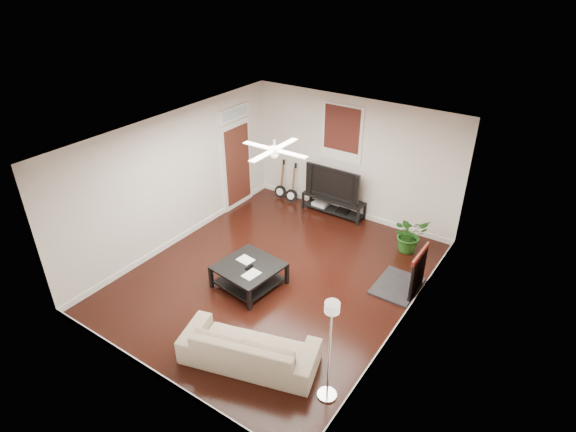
# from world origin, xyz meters

# --- Properties ---
(room) EXTENTS (5.01, 6.01, 2.81)m
(room) POSITION_xyz_m (0.00, 0.00, 1.40)
(room) COLOR black
(room) RESTS_ON ground
(brick_accent) EXTENTS (0.02, 2.20, 2.80)m
(brick_accent) POSITION_xyz_m (2.49, 1.00, 1.40)
(brick_accent) COLOR #A34334
(brick_accent) RESTS_ON floor
(fireplace) EXTENTS (0.80, 1.10, 0.92)m
(fireplace) POSITION_xyz_m (2.20, 1.00, 0.46)
(fireplace) COLOR black
(fireplace) RESTS_ON floor
(window_back) EXTENTS (1.00, 0.06, 1.30)m
(window_back) POSITION_xyz_m (-0.30, 2.97, 1.95)
(window_back) COLOR #39100F
(window_back) RESTS_ON wall_back
(door_left) EXTENTS (0.08, 1.00, 2.50)m
(door_left) POSITION_xyz_m (-2.46, 1.90, 1.25)
(door_left) COLOR white
(door_left) RESTS_ON wall_left
(tv_stand) EXTENTS (1.52, 0.41, 0.43)m
(tv_stand) POSITION_xyz_m (-0.32, 2.78, 0.21)
(tv_stand) COLOR black
(tv_stand) RESTS_ON floor
(tv) EXTENTS (1.36, 0.18, 0.78)m
(tv) POSITION_xyz_m (-0.32, 2.80, 0.82)
(tv) COLOR black
(tv) RESTS_ON tv_stand
(coffee_table) EXTENTS (1.17, 1.17, 0.44)m
(coffee_table) POSITION_xyz_m (-0.27, -0.49, 0.22)
(coffee_table) COLOR black
(coffee_table) RESTS_ON floor
(sofa) EXTENTS (2.21, 1.35, 0.60)m
(sofa) POSITION_xyz_m (0.90, -1.97, 0.30)
(sofa) COLOR tan
(sofa) RESTS_ON floor
(floor_lamp) EXTENTS (0.34, 0.34, 1.69)m
(floor_lamp) POSITION_xyz_m (2.20, -1.87, 0.85)
(floor_lamp) COLOR silver
(floor_lamp) RESTS_ON floor
(potted_plant) EXTENTS (0.92, 0.93, 0.78)m
(potted_plant) POSITION_xyz_m (1.74, 2.28, 0.39)
(potted_plant) COLOR #205919
(potted_plant) RESTS_ON floor
(guitar_left) EXTENTS (0.34, 0.26, 0.99)m
(guitar_left) POSITION_xyz_m (-1.82, 2.75, 0.50)
(guitar_left) COLOR black
(guitar_left) RESTS_ON floor
(guitar_right) EXTENTS (0.35, 0.29, 0.99)m
(guitar_right) POSITION_xyz_m (-1.47, 2.72, 0.50)
(guitar_right) COLOR black
(guitar_right) RESTS_ON floor
(ceiling_fan) EXTENTS (1.24, 1.24, 0.32)m
(ceiling_fan) POSITION_xyz_m (0.00, 0.00, 2.60)
(ceiling_fan) COLOR white
(ceiling_fan) RESTS_ON ceiling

